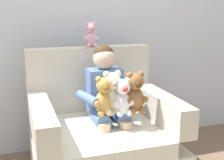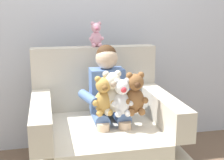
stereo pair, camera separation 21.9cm
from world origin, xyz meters
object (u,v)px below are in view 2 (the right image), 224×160
object	(u,v)px
plush_white	(122,98)
plush_pink_on_backrest	(96,35)
plush_honey	(103,97)
plush_cream	(112,94)
plush_brown	(135,95)
armchair	(102,139)
seated_child	(108,94)

from	to	relation	value
plush_white	plush_pink_on_backrest	distance (m)	0.66
plush_honey	plush_cream	bearing A→B (deg)	-0.82
plush_honey	plush_brown	world-z (taller)	plush_brown
armchair	plush_white	distance (m)	0.42
plush_honey	plush_pink_on_backrest	world-z (taller)	plush_pink_on_backrest
seated_child	plush_cream	size ratio (longest dim) A/B	2.62
armchair	plush_brown	distance (m)	0.47
armchair	plush_pink_on_backrest	size ratio (longest dim) A/B	4.97
plush_cream	plush_pink_on_backrest	size ratio (longest dim) A/B	1.51
plush_white	plush_cream	xyz separation A→B (m)	(-0.06, 0.06, 0.02)
armchair	plush_cream	size ratio (longest dim) A/B	3.30
seated_child	plush_honey	xyz separation A→B (m)	(-0.07, -0.16, 0.03)
plush_pink_on_backrest	plush_honey	bearing A→B (deg)	-80.66
plush_white	plush_pink_on_backrest	bearing A→B (deg)	112.25
plush_honey	plush_pink_on_backrest	bearing A→B (deg)	74.70
plush_honey	armchair	bearing A→B (deg)	72.75
armchair	seated_child	size ratio (longest dim) A/B	1.26
plush_pink_on_backrest	armchair	bearing A→B (deg)	-79.95
plush_white	plush_cream	distance (m)	0.08
plush_cream	plush_brown	distance (m)	0.16
plush_pink_on_backrest	seated_child	bearing A→B (deg)	-69.88
plush_cream	plush_pink_on_backrest	world-z (taller)	plush_pink_on_backrest
armchair	plush_cream	distance (m)	0.41
seated_child	armchair	bearing A→B (deg)	-149.06
armchair	plush_brown	size ratio (longest dim) A/B	3.38
seated_child	plush_pink_on_backrest	size ratio (longest dim) A/B	3.95
plush_brown	plush_pink_on_backrest	bearing A→B (deg)	122.04
plush_cream	plush_honey	size ratio (longest dim) A/B	1.11
plush_cream	plush_white	bearing A→B (deg)	-48.11
armchair	seated_child	bearing A→B (deg)	29.81
plush_brown	plush_pink_on_backrest	size ratio (longest dim) A/B	1.47
armchair	plush_cream	bearing A→B (deg)	-64.97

